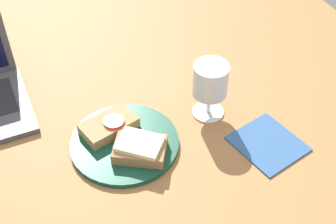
# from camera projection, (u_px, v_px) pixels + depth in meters

# --- Properties ---
(wooden_table) EXTENTS (1.40, 1.40, 0.03)m
(wooden_table) POSITION_uv_depth(u_px,v_px,m) (144.00, 138.00, 1.02)
(wooden_table) COLOR #9E6B3D
(wooden_table) RESTS_ON ground
(plate) EXTENTS (0.23, 0.23, 0.01)m
(plate) POSITION_uv_depth(u_px,v_px,m) (125.00, 143.00, 0.98)
(plate) COLOR #144733
(plate) RESTS_ON wooden_table
(sandwich_with_tomato) EXTENTS (0.13, 0.09, 0.03)m
(sandwich_with_tomato) POSITION_uv_depth(u_px,v_px,m) (109.00, 125.00, 0.99)
(sandwich_with_tomato) COLOR #A88456
(sandwich_with_tomato) RESTS_ON plate
(sandwich_with_cheese) EXTENTS (0.13, 0.12, 0.04)m
(sandwich_with_cheese) POSITION_uv_depth(u_px,v_px,m) (140.00, 148.00, 0.94)
(sandwich_with_cheese) COLOR #937047
(sandwich_with_cheese) RESTS_ON plate
(wine_glass) EXTENTS (0.08, 0.08, 0.13)m
(wine_glass) POSITION_uv_depth(u_px,v_px,m) (211.00, 83.00, 0.99)
(wine_glass) COLOR white
(wine_glass) RESTS_ON wooden_table
(napkin) EXTENTS (0.15, 0.16, 0.00)m
(napkin) POSITION_uv_depth(u_px,v_px,m) (268.00, 144.00, 0.98)
(napkin) COLOR #33598C
(napkin) RESTS_ON wooden_table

